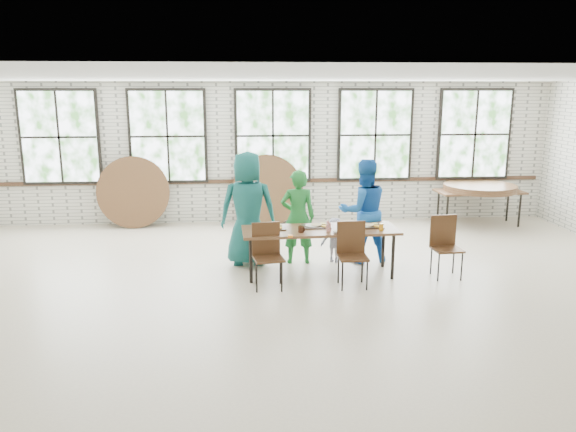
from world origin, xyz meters
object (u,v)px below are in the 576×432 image
object	(u,v)px
chair_near_left	(267,250)
storage_table	(479,193)
chair_near_right	(352,248)
dining_table	(320,232)

from	to	relation	value
chair_near_left	storage_table	xyz separation A→B (m)	(4.65, 3.46, 0.13)
chair_near_right	dining_table	bearing A→B (deg)	129.90
chair_near_right	storage_table	bearing A→B (deg)	45.75
dining_table	chair_near_left	bearing A→B (deg)	-153.95
chair_near_right	storage_table	world-z (taller)	chair_near_right
chair_near_left	chair_near_right	size ratio (longest dim) A/B	1.00
chair_near_left	storage_table	distance (m)	5.80
chair_near_right	storage_table	distance (m)	4.88
dining_table	chair_near_right	size ratio (longest dim) A/B	2.56
storage_table	chair_near_left	bearing A→B (deg)	-145.88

